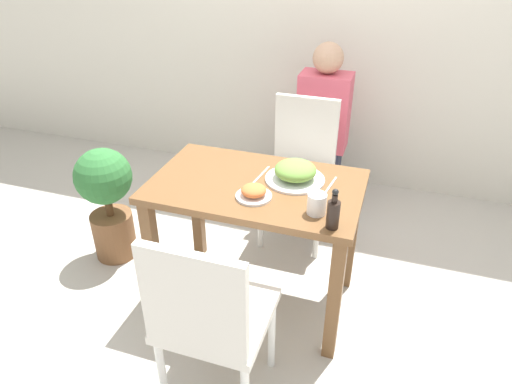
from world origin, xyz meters
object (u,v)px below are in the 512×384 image
(food_plate, at_px, (295,172))
(side_plate, at_px, (254,192))
(person_figure, at_px, (323,129))
(drink_cup, at_px, (317,204))
(potted_plant_left, at_px, (107,197))
(sauce_bottle, at_px, (333,213))
(chair_near, at_px, (209,316))
(chair_far, at_px, (301,162))

(food_plate, distance_m, side_plate, 0.26)
(food_plate, relative_size, person_figure, 0.25)
(drink_cup, distance_m, potted_plant_left, 1.36)
(side_plate, bearing_deg, drink_cup, -7.41)
(potted_plant_left, height_order, person_figure, person_figure)
(food_plate, distance_m, person_figure, 1.05)
(drink_cup, distance_m, sauce_bottle, 0.12)
(chair_near, relative_size, food_plate, 3.11)
(side_plate, distance_m, drink_cup, 0.30)
(side_plate, bearing_deg, chair_far, 87.93)
(side_plate, distance_m, person_figure, 1.26)
(side_plate, relative_size, sauce_bottle, 0.92)
(chair_near, bearing_deg, chair_far, -91.18)
(potted_plant_left, relative_size, person_figure, 0.62)
(sauce_bottle, bearing_deg, person_figure, 102.25)
(chair_far, xyz_separation_m, potted_plant_left, (-1.02, -0.62, -0.10))
(chair_near, bearing_deg, person_figure, -92.66)
(chair_near, xyz_separation_m, side_plate, (-0.00, 0.55, 0.25))
(food_plate, xyz_separation_m, side_plate, (-0.14, -0.21, -0.02))
(potted_plant_left, bearing_deg, drink_cup, -11.29)
(chair_far, height_order, drink_cup, chair_far)
(potted_plant_left, bearing_deg, chair_near, -37.71)
(food_plate, xyz_separation_m, person_figure, (-0.05, 1.03, -0.20))
(chair_far, height_order, sauce_bottle, sauce_bottle)
(potted_plant_left, bearing_deg, person_figure, 43.69)
(chair_near, relative_size, sauce_bottle, 4.95)
(chair_near, distance_m, food_plate, 0.82)
(side_plate, xyz_separation_m, sauce_bottle, (0.38, -0.12, 0.04))
(side_plate, bearing_deg, chair_near, -89.83)
(chair_near, bearing_deg, sauce_bottle, -131.94)
(chair_far, relative_size, person_figure, 0.77)
(sauce_bottle, distance_m, person_figure, 1.42)
(chair_near, distance_m, potted_plant_left, 1.25)
(food_plate, bearing_deg, chair_near, -100.26)
(chair_far, xyz_separation_m, person_figure, (0.05, 0.41, 0.07))
(chair_far, bearing_deg, drink_cup, -73.00)
(chair_far, bearing_deg, chair_near, -91.18)
(chair_far, xyz_separation_m, food_plate, (0.11, -0.62, 0.26))
(food_plate, height_order, person_figure, person_figure)
(chair_near, bearing_deg, food_plate, -100.26)
(chair_far, height_order, food_plate, chair_far)
(chair_far, distance_m, person_figure, 0.42)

